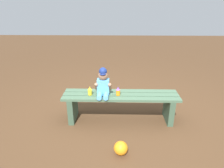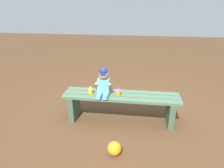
{
  "view_description": "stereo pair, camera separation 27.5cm",
  "coord_description": "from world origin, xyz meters",
  "px_view_note": "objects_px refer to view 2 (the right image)",
  "views": [
    {
      "loc": [
        -0.07,
        -2.58,
        1.68
      ],
      "look_at": [
        -0.13,
        -0.05,
        0.61
      ],
      "focal_mm": 31.71,
      "sensor_mm": 36.0,
      "label": 1
    },
    {
      "loc": [
        0.21,
        -2.56,
        1.68
      ],
      "look_at": [
        -0.13,
        -0.05,
        0.61
      ],
      "focal_mm": 31.71,
      "sensor_mm": 36.0,
      "label": 2
    }
  ],
  "objects_px": {
    "park_bench": "(121,103)",
    "toy_ball": "(114,149)",
    "sippy_cup_left": "(91,90)",
    "sippy_cup_right": "(118,92)",
    "child_figure": "(103,83)"
  },
  "relations": [
    {
      "from": "child_figure",
      "to": "sippy_cup_left",
      "type": "bearing_deg",
      "value": -178.41
    },
    {
      "from": "sippy_cup_left",
      "to": "toy_ball",
      "type": "bearing_deg",
      "value": -58.47
    },
    {
      "from": "child_figure",
      "to": "sippy_cup_right",
      "type": "bearing_deg",
      "value": -1.42
    },
    {
      "from": "sippy_cup_left",
      "to": "toy_ball",
      "type": "relative_size",
      "value": 0.75
    },
    {
      "from": "sippy_cup_right",
      "to": "park_bench",
      "type": "bearing_deg",
      "value": 36.62
    },
    {
      "from": "park_bench",
      "to": "sippy_cup_left",
      "type": "bearing_deg",
      "value": -176.12
    },
    {
      "from": "park_bench",
      "to": "toy_ball",
      "type": "xyz_separation_m",
      "value": [
        -0.01,
        -0.74,
        -0.21
      ]
    },
    {
      "from": "park_bench",
      "to": "child_figure",
      "type": "distance_m",
      "value": 0.4
    },
    {
      "from": "sippy_cup_right",
      "to": "toy_ball",
      "type": "relative_size",
      "value": 0.75
    },
    {
      "from": "sippy_cup_left",
      "to": "sippy_cup_right",
      "type": "relative_size",
      "value": 1.0
    },
    {
      "from": "sippy_cup_right",
      "to": "toy_ball",
      "type": "height_order",
      "value": "sippy_cup_right"
    },
    {
      "from": "sippy_cup_left",
      "to": "sippy_cup_right",
      "type": "height_order",
      "value": "same"
    },
    {
      "from": "sippy_cup_left",
      "to": "child_figure",
      "type": "bearing_deg",
      "value": 1.59
    },
    {
      "from": "sippy_cup_left",
      "to": "sippy_cup_right",
      "type": "distance_m",
      "value": 0.4
    },
    {
      "from": "park_bench",
      "to": "sippy_cup_left",
      "type": "height_order",
      "value": "sippy_cup_left"
    }
  ]
}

